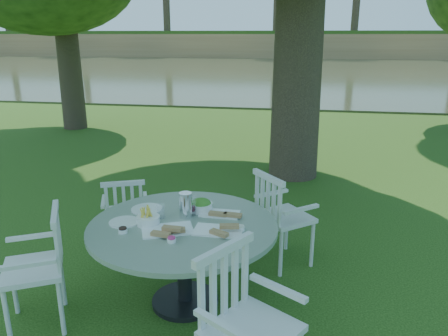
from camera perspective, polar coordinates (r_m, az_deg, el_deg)
The scene contains 8 objects.
ground at distance 4.69m, azimuth -0.44°, elevation -10.69°, with size 140.00×140.00×0.00m, color #17380B.
table at distance 3.60m, azimuth -5.33°, elevation -9.09°, with size 1.52×1.52×0.73m.
chair_ne at distance 4.23m, azimuth 6.95°, elevation -5.76°, with size 0.65×0.65×0.94m.
chair_nw at distance 4.52m, azimuth -12.79°, elevation -5.46°, with size 0.54×0.52×0.83m.
chair_sw at distance 3.66m, azimuth -22.38°, elevation -10.98°, with size 0.61×0.62×0.93m.
chair_se at distance 2.75m, azimuth 1.97°, elevation -18.55°, with size 0.66×0.67×0.99m.
tableware at distance 3.61m, azimuth -5.88°, elevation -6.15°, with size 1.13×0.76×0.21m.
river at distance 27.18m, azimuth 8.75°, elevation 12.27°, with size 100.00×28.00×0.12m, color #333921.
Camera 1 is at (0.77, -4.08, 2.19)m, focal length 35.00 mm.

